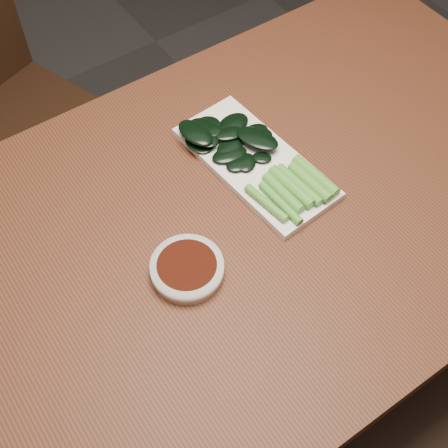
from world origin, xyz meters
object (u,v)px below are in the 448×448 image
Objects in this scene: table at (238,238)px; sauce_bowl at (187,269)px; serving_plate at (255,163)px; gai_lan at (249,156)px.

table is 11.72× the size of sauce_bowl.
sauce_bowl is at bearing -160.60° from table.
table is 4.25× the size of serving_plate.
sauce_bowl is 0.36× the size of serving_plate.
gai_lan is at bearing 31.23° from sauce_bowl.
sauce_bowl reaches higher than serving_plate.
serving_plate is 1.06× the size of gai_lan.
serving_plate reaches higher than table.
serving_plate is at bearing 28.58° from sauce_bowl.
table is at bearing -133.97° from gai_lan.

